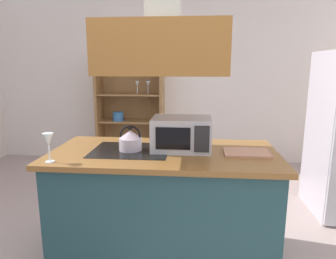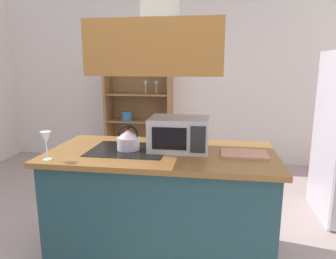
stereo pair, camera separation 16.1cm
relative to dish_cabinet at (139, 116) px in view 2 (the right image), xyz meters
The scene contains 8 objects.
wall_back 0.92m from the dish_cabinet, 18.25° to the left, with size 6.00×0.12×2.70m, color silver.
kitchen_island 2.62m from the dish_cabinet, 72.25° to the right, with size 1.77×0.87×0.90m.
range_hood 2.80m from the dish_cabinet, 72.24° to the right, with size 0.90×0.70×1.21m.
dish_cabinet is the anchor object (origin of this frame).
kettle 2.54m from the dish_cabinet, 77.96° to the right, with size 0.18×0.18×0.20m.
cutting_board 2.87m from the dish_cabinet, 60.22° to the right, with size 0.34×0.24×0.02m, color tan.
microwave 2.60m from the dish_cabinet, 69.00° to the right, with size 0.46×0.35×0.26m.
wine_glass_on_counter 2.83m from the dish_cabinet, 89.34° to the right, with size 0.08×0.08×0.21m.
Camera 2 is at (0.53, -1.96, 1.56)m, focal length 32.55 mm.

